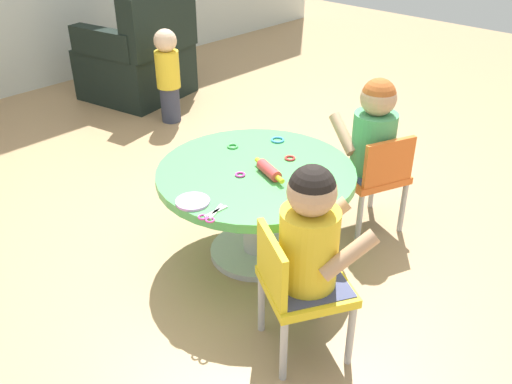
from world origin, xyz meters
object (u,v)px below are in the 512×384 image
rolling_pin (269,170)px  toddler_standing (168,73)px  armchair_dark (140,59)px  child_chair_right (374,175)px  seated_child_right (374,130)px  craft_scissors (211,215)px  child_chair_left (297,286)px  craft_table (256,191)px  seated_child_left (311,233)px

rolling_pin → toddler_standing: bearing=65.3°
armchair_dark → rolling_pin: armchair_dark is taller
child_chair_right → rolling_pin: bearing=161.5°
seated_child_right → craft_scissors: seated_child_right is taller
rolling_pin → craft_scissors: rolling_pin is taller
child_chair_left → child_chair_right: size_ratio=1.00×
craft_table → seated_child_right: seated_child_right is taller
seated_child_left → child_chair_right: (0.87, 0.28, -0.23)m
child_chair_left → child_chair_right: bearing=16.0°
seated_child_left → toddler_standing: 2.38m
child_chair_right → armchair_dark: size_ratio=0.63×
armchair_dark → rolling_pin: 2.42m
seated_child_left → toddler_standing: size_ratio=0.76×
armchair_dark → craft_table: bearing=-113.4°
toddler_standing → craft_scissors: bearing=-124.1°
seated_child_right → toddler_standing: (0.18, 1.81, -0.17)m
craft_table → rolling_pin: size_ratio=3.96×
craft_table → child_chair_right: bearing=-25.1°
seated_child_left → seated_child_right: bearing=19.7°
armchair_dark → toddler_standing: size_ratio=1.26×
seated_child_right → craft_scissors: size_ratio=3.66×
craft_table → child_chair_right: (0.57, -0.27, -0.05)m
seated_child_left → armchair_dark: size_ratio=0.60×
craft_table → armchair_dark: bearing=66.6°
seated_child_left → craft_scissors: size_ratio=3.66×
seated_child_right → craft_scissors: (-0.98, 0.10, -0.07)m
seated_child_right → armchair_dark: armchair_dark is taller
seated_child_left → armchair_dark: armchair_dark is taller
craft_table → seated_child_right: bearing=-21.5°
seated_child_right → child_chair_right: bearing=-112.0°
craft_table → armchair_dark: (0.93, 2.15, -0.04)m
craft_table → toddler_standing: size_ratio=1.32×
seated_child_left → rolling_pin: (0.31, 0.47, -0.05)m
child_chair_right → craft_scissors: (-0.96, 0.13, 0.16)m
toddler_standing → child_chair_left: bearing=-117.6°
seated_child_left → toddler_standing: seated_child_left is taller
seated_child_left → craft_scissors: seated_child_left is taller
craft_table → child_chair_right: size_ratio=1.66×
child_chair_left → toddler_standing: toddler_standing is taller
child_chair_left → seated_child_right: bearing=17.9°
seated_child_right → craft_scissors: bearing=174.4°
armchair_dark → craft_scissors: (-1.33, -2.28, 0.15)m
toddler_standing → craft_table: bearing=-115.8°
seated_child_left → child_chair_right: size_ratio=0.95×
child_chair_left → seated_child_right: seated_child_right is taller
craft_scissors → craft_table: bearing=18.6°
seated_child_right → armchair_dark: 2.41m
child_chair_right → armchair_dark: 2.44m
craft_scissors → child_chair_right: bearing=-7.9°
child_chair_left → craft_scissors: size_ratio=3.85×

